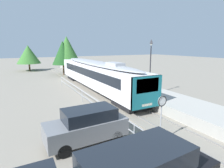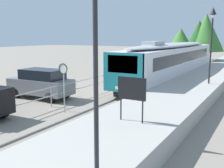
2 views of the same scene
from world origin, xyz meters
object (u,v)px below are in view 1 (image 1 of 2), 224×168
object	(u,v)px
commuter_train	(95,73)
speed_limit_sign	(162,108)
parked_suv_grey	(87,125)
platform_lamp_mid_platform	(151,54)

from	to	relation	value
commuter_train	speed_limit_sign	world-z (taller)	commuter_train
commuter_train	parked_suv_grey	xyz separation A→B (m)	(-5.55, -11.94, -1.09)
commuter_train	speed_limit_sign	bearing A→B (deg)	-97.51
parked_suv_grey	commuter_train	bearing A→B (deg)	65.08
platform_lamp_mid_platform	parked_suv_grey	bearing A→B (deg)	-146.19
platform_lamp_mid_platform	speed_limit_sign	bearing A→B (deg)	-125.79
commuter_train	parked_suv_grey	world-z (taller)	commuter_train
commuter_train	platform_lamp_mid_platform	size ratio (longest dim) A/B	3.92
commuter_train	platform_lamp_mid_platform	distance (m)	7.30
speed_limit_sign	parked_suv_grey	bearing A→B (deg)	151.90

